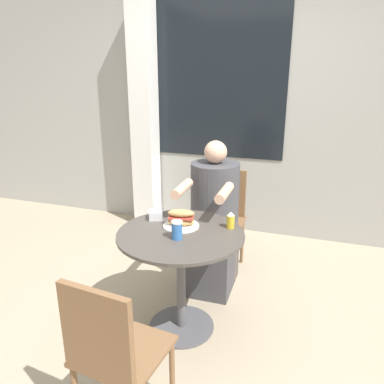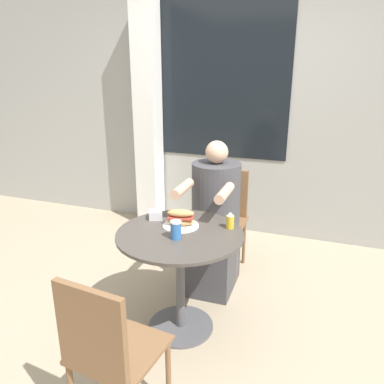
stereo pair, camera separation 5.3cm
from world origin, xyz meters
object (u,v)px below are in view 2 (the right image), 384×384
sandwich_on_plate (181,219)px  drink_cup (176,230)px  diner_chair (225,210)px  seated_diner (214,226)px  empty_chair_across (106,348)px  condiment_bottle (230,220)px  cafe_table (180,258)px

sandwich_on_plate → drink_cup: bearing=-77.5°
diner_chair → seated_diner: (0.00, -0.35, -0.01)m
diner_chair → empty_chair_across: same height
condiment_bottle → cafe_table: bearing=-148.2°
seated_diner → sandwich_on_plate: (-0.08, -0.51, 0.25)m
empty_chair_across → condiment_bottle: size_ratio=7.79×
seated_diner → drink_cup: (-0.04, -0.70, 0.26)m
sandwich_on_plate → condiment_bottle: 0.32m
diner_chair → drink_cup: size_ratio=7.61×
cafe_table → sandwich_on_plate: sandwich_on_plate is taller
diner_chair → empty_chair_across: 1.82m
condiment_bottle → sandwich_on_plate: bearing=-165.7°
sandwich_on_plate → empty_chair_across: bearing=-88.8°
diner_chair → condiment_bottle: (0.24, -0.78, 0.24)m
cafe_table → condiment_bottle: size_ratio=7.26×
seated_diner → empty_chair_across: seated_diner is taller
drink_cup → condiment_bottle: size_ratio=1.02×
empty_chair_across → diner_chair: bearing=94.5°
diner_chair → drink_cup: 1.07m
cafe_table → seated_diner: 0.61m
empty_chair_across → drink_cup: size_ratio=7.61×
cafe_table → seated_diner: seated_diner is taller
sandwich_on_plate → drink_cup: (0.04, -0.18, 0.01)m
condiment_bottle → seated_diner: bearing=118.4°
cafe_table → empty_chair_across: empty_chair_across is taller
diner_chair → condiment_bottle: diner_chair is taller
sandwich_on_plate → seated_diner: bearing=81.3°
empty_chair_across → sandwich_on_plate: empty_chair_across is taller
seated_diner → condiment_bottle: bearing=117.3°
seated_diner → sandwich_on_plate: seated_diner is taller
cafe_table → diner_chair: diner_chair is taller
sandwich_on_plate → condiment_bottle: bearing=14.3°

